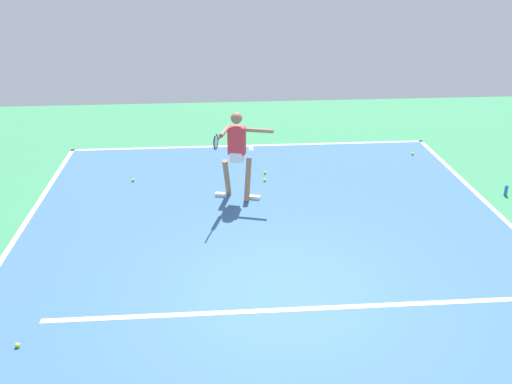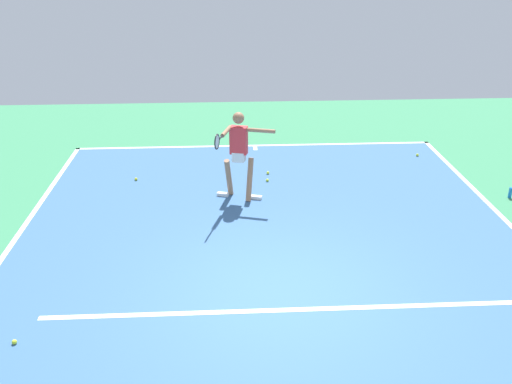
{
  "view_description": "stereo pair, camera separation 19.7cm",
  "coord_description": "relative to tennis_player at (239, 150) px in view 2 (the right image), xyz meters",
  "views": [
    {
      "loc": [
        0.94,
        7.11,
        4.86
      ],
      "look_at": [
        0.25,
        -1.77,
        0.9
      ],
      "focal_mm": 39.64,
      "sensor_mm": 36.0,
      "label": 1
    },
    {
      "loc": [
        0.74,
        7.12,
        4.86
      ],
      "look_at": [
        0.25,
        -1.77,
        0.9
      ],
      "focal_mm": 39.64,
      "sensor_mm": 36.0,
      "label": 2
    }
  ],
  "objects": [
    {
      "name": "tennis_ball_near_service_line",
      "position": [
        -0.64,
        -0.85,
        -1.03
      ],
      "size": [
        0.07,
        0.07,
        0.07
      ],
      "primitive_type": "sphere",
      "color": "#C6E53D",
      "rests_on": "ground_plane"
    },
    {
      "name": "water_bottle",
      "position": [
        -5.59,
        0.28,
        -0.95
      ],
      "size": [
        0.07,
        0.07,
        0.22
      ],
      "primitive_type": "cylinder",
      "color": "blue",
      "rests_on": "ground_plane"
    },
    {
      "name": "ground_plane",
      "position": [
        -0.49,
        3.5,
        -1.06
      ],
      "size": [
        22.29,
        22.29,
        0.0
      ],
      "primitive_type": "plane",
      "color": "#388456"
    },
    {
      "name": "tennis_ball_far_corner",
      "position": [
        -4.46,
        -2.25,
        -1.03
      ],
      "size": [
        0.07,
        0.07,
        0.07
      ],
      "primitive_type": "sphere",
      "color": "#CCE033",
      "rests_on": "ground_plane"
    },
    {
      "name": "court_line_centre_mark",
      "position": [
        -0.49,
        -3.06,
        -1.06
      ],
      "size": [
        0.1,
        0.3,
        0.01
      ],
      "primitive_type": "cube",
      "color": "white",
      "rests_on": "ground_plane"
    },
    {
      "name": "court_surface",
      "position": [
        -0.49,
        3.5,
        -1.06
      ],
      "size": [
        9.18,
        13.61,
        0.0
      ],
      "primitive_type": "cube",
      "color": "#38608E",
      "rests_on": "ground_plane"
    },
    {
      "name": "court_line_service",
      "position": [
        -0.49,
        3.91,
        -1.06
      ],
      "size": [
        6.88,
        0.1,
        0.01
      ],
      "primitive_type": "cube",
      "color": "white",
      "rests_on": "ground_plane"
    },
    {
      "name": "court_line_baseline_near",
      "position": [
        -0.49,
        -3.26,
        -1.06
      ],
      "size": [
        9.18,
        0.1,
        0.01
      ],
      "primitive_type": "cube",
      "color": "white",
      "rests_on": "ground_plane"
    },
    {
      "name": "tennis_ball_by_sideline",
      "position": [
        3.09,
        4.46,
        -1.03
      ],
      "size": [
        0.07,
        0.07,
        0.07
      ],
      "primitive_type": "sphere",
      "color": "#CCE033",
      "rests_on": "ground_plane"
    },
    {
      "name": "tennis_ball_by_baseline",
      "position": [
        -0.69,
        -1.28,
        -1.03
      ],
      "size": [
        0.07,
        0.07,
        0.07
      ],
      "primitive_type": "sphere",
      "color": "#CCE033",
      "rests_on": "ground_plane"
    },
    {
      "name": "tennis_ball_centre_court",
      "position": [
        2.26,
        -1.07,
        -1.03
      ],
      "size": [
        0.07,
        0.07,
        0.07
      ],
      "primitive_type": "sphere",
      "color": "yellow",
      "rests_on": "ground_plane"
    },
    {
      "name": "tennis_player",
      "position": [
        0.0,
        0.0,
        0.0
      ],
      "size": [
        1.19,
        1.24,
        1.84
      ],
      "rotation": [
        0.0,
        0.0,
        -0.28
      ],
      "color": "#9E7051",
      "rests_on": "ground_plane"
    }
  ]
}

